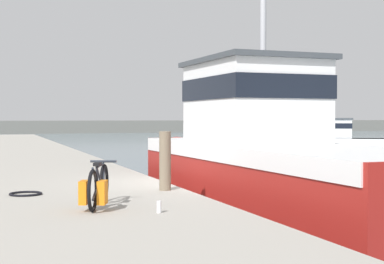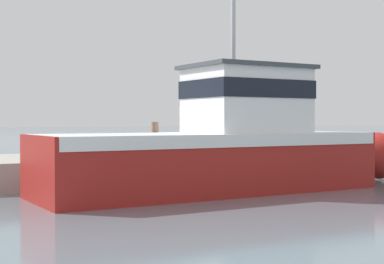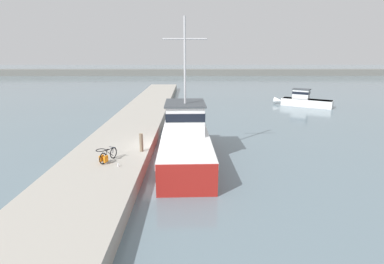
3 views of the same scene
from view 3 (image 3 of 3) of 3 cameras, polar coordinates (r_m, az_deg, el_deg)
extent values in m
plane|color=slate|center=(20.49, -5.93, -4.94)|extent=(320.00, 320.00, 0.00)
cube|color=#A39E93|center=(20.88, -14.56, -3.71)|extent=(4.93, 80.00, 0.86)
cube|color=slate|center=(99.63, 16.26, 10.87)|extent=(180.00, 5.00, 1.85)
cube|color=maroon|center=(19.48, -1.25, -3.26)|extent=(3.34, 10.20, 1.71)
cone|color=maroon|center=(25.21, -1.44, 0.97)|extent=(1.68, 1.87, 1.63)
cube|color=white|center=(19.27, -1.26, -1.33)|extent=(3.39, 10.00, 0.34)
cube|color=white|center=(20.23, -1.33, 2.71)|extent=(2.53, 3.27, 1.89)
cube|color=black|center=(20.16, -1.33, 3.63)|extent=(2.58, 3.33, 0.53)
cube|color=#3D4247|center=(20.04, -1.34, 5.51)|extent=(2.73, 3.53, 0.12)
cylinder|color=#B2B2B7|center=(19.30, -1.38, 13.33)|extent=(0.14, 0.14, 5.36)
cylinder|color=#B2B2B7|center=(19.31, -1.40, 17.30)|extent=(2.74, 0.18, 0.10)
cube|color=silver|center=(42.58, 20.99, 5.22)|extent=(6.26, 4.78, 0.97)
cone|color=silver|center=(43.44, 16.12, 5.79)|extent=(1.46, 1.39, 0.92)
cube|color=silver|center=(42.52, 21.04, 5.73)|extent=(6.16, 4.74, 0.19)
cube|color=silver|center=(42.58, 20.07, 6.78)|extent=(2.40, 2.18, 1.19)
cube|color=black|center=(42.56, 20.10, 7.05)|extent=(2.45, 2.22, 0.33)
cube|color=#3D4247|center=(42.51, 20.15, 7.65)|extent=(2.59, 2.35, 0.12)
torus|color=black|center=(17.53, -16.60, -4.84)|extent=(0.28, 0.63, 0.65)
torus|color=black|center=(18.30, -14.73, -3.87)|extent=(0.28, 0.63, 0.65)
cylinder|color=#232833|center=(17.68, -16.27, -4.90)|extent=(0.15, 0.33, 0.18)
cylinder|color=#232833|center=(17.79, -15.90, -4.17)|extent=(0.08, 0.14, 0.50)
cylinder|color=#232833|center=(17.64, -16.23, -4.10)|extent=(0.19, 0.43, 0.37)
cylinder|color=#232833|center=(17.99, -15.42, -3.95)|extent=(0.26, 0.61, 0.50)
cylinder|color=#232833|center=(17.95, -15.38, -3.16)|extent=(0.22, 0.50, 0.05)
cylinder|color=#232833|center=(18.23, -14.82, -3.41)|extent=(0.07, 0.10, 0.33)
cylinder|color=#232833|center=(18.14, -14.92, -2.80)|extent=(0.43, 0.19, 0.04)
cube|color=black|center=(17.72, -15.93, -3.31)|extent=(0.18, 0.26, 0.05)
cube|color=orange|center=(17.66, -16.86, -4.83)|extent=(0.22, 0.34, 0.36)
cube|color=orange|center=(17.50, -16.12, -4.95)|extent=(0.22, 0.34, 0.36)
cylinder|color=#756651|center=(19.10, -9.63, -1.98)|extent=(0.23, 0.23, 1.17)
torus|color=black|center=(20.04, -17.01, -3.32)|extent=(0.61, 0.61, 0.04)
cylinder|color=silver|center=(16.99, -13.89, -6.13)|extent=(0.07, 0.07, 0.18)
camera|label=1|loc=(10.47, -39.50, -14.95)|focal=55.00mm
camera|label=2|loc=(18.03, 52.50, -6.71)|focal=55.00mm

